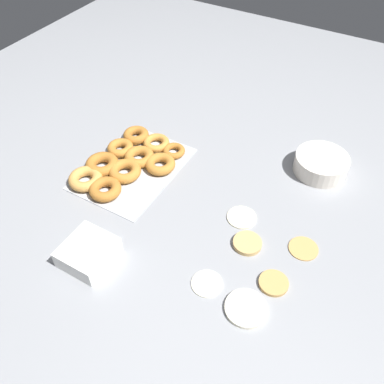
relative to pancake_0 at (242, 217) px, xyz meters
The scene contains 10 objects.
ground_plane 0.06m from the pancake_0, 44.18° to the right, with size 3.00×3.00×0.00m, color gray.
pancake_0 is the anchor object (origin of this frame).
pancake_1 0.32m from the pancake_0, 27.12° to the left, with size 0.11×0.11×0.01m, color silver.
pancake_2 0.21m from the pancake_0, 85.04° to the left, with size 0.09×0.09×0.01m, color tan.
pancake_3 0.11m from the pancake_0, 34.00° to the left, with size 0.09×0.09×0.01m, color tan.
pancake_4 0.25m from the pancake_0, 45.64° to the left, with size 0.08×0.08×0.01m, color tan.
pancake_5 0.27m from the pancake_0, ahead, with size 0.09×0.09×0.01m, color silver.
donut_tray 0.46m from the pancake_0, 91.31° to the right, with size 0.41×0.30×0.04m.
batter_bowl 0.37m from the pancake_0, 156.74° to the left, with size 0.19×0.19×0.06m.
container_stack 0.48m from the pancake_0, 41.31° to the right, with size 0.15×0.14×0.06m.
Camera 1 is at (0.76, 0.32, 0.99)m, focal length 38.00 mm.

